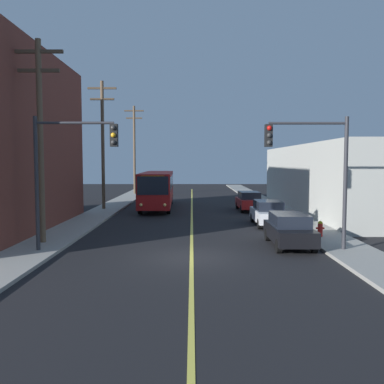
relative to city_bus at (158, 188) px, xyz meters
The scene contains 15 objects.
ground_plane 19.67m from the city_bus, 80.95° to the right, with size 120.00×120.00×0.00m, color black.
sidewalk_left 10.38m from the city_bus, 114.06° to the right, with size 2.50×90.00×0.15m, color gray.
sidewalk_right 14.03m from the city_bus, 42.12° to the right, with size 2.50×90.00×0.15m, color gray.
lane_stripe_center 5.62m from the city_bus, 54.64° to the right, with size 0.16×60.00×0.01m, color #D8CC4C.
building_right_warehouse 17.73m from the city_bus, ahead, with size 12.00×24.50×5.49m.
city_bus is the anchor object (origin of this frame).
parked_car_black 18.75m from the city_bus, 65.26° to the right, with size 1.86×4.42×1.62m.
parked_car_white 13.05m from the city_bus, 51.82° to the right, with size 1.83×4.40×1.62m.
parked_car_red 8.23m from the city_bus, 14.40° to the right, with size 1.88×4.43×1.62m.
utility_pole_near 17.59m from the city_bus, 104.52° to the right, with size 2.40×0.28×9.87m.
utility_pole_mid 6.36m from the city_bus, 157.57° to the right, with size 2.40×0.28×10.71m.
utility_pole_far 16.17m from the city_bus, 105.19° to the left, with size 2.40×0.28×10.89m.
traffic_signal_left_corner 18.79m from the city_bus, 97.19° to the right, with size 3.75×0.48×6.00m.
traffic_signal_right_corner 20.34m from the city_bus, 65.13° to the right, with size 3.75×0.48×6.00m.
fire_hydrant 18.12m from the city_bus, 56.69° to the right, with size 0.44×0.26×0.84m.
Camera 1 is at (0.02, -17.79, 4.12)m, focal length 39.07 mm.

